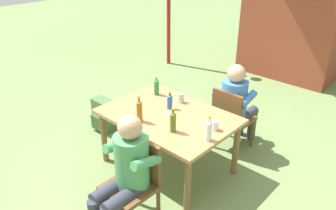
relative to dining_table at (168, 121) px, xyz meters
name	(u,v)px	position (x,y,z in m)	size (l,w,h in m)	color
ground_plane	(168,166)	(0.00, 0.00, -0.64)	(24.00, 24.00, 0.00)	#6B844C
dining_table	(168,121)	(0.00, 0.00, 0.00)	(1.49, 1.04, 0.73)	#A37547
chair_far_right	(231,117)	(0.33, 0.82, -0.15)	(0.44, 0.44, 0.87)	brown
chair_near_right	(136,179)	(0.33, -0.82, -0.15)	(0.44, 0.44, 0.87)	brown
person_in_white_shirt	(237,102)	(0.33, 0.93, 0.01)	(0.47, 0.61, 1.18)	#3D70B2
person_in_plaid_shirt	(126,170)	(0.33, -0.93, 0.01)	(0.47, 0.61, 1.18)	#4C935B
bottle_amber	(139,110)	(-0.12, -0.32, 0.22)	(0.06, 0.06, 0.31)	#996019
bottle_clear	(209,130)	(0.65, -0.12, 0.20)	(0.06, 0.06, 0.28)	white
bottle_blue	(170,101)	(-0.09, 0.12, 0.18)	(0.06, 0.06, 0.22)	#2D56A3
bottle_green	(157,87)	(-0.47, 0.29, 0.19)	(0.06, 0.06, 0.25)	#287A38
bottle_olive	(173,121)	(0.29, -0.23, 0.21)	(0.06, 0.06, 0.28)	#566623
cup_glass	(215,125)	(0.59, 0.09, 0.14)	(0.07, 0.07, 0.10)	silver
cup_steel	(181,98)	(-0.09, 0.33, 0.14)	(0.07, 0.07, 0.12)	#B2B7BC
table_knife	(170,115)	(0.03, 0.00, 0.09)	(0.24, 0.07, 0.01)	silver
backpack_by_near_side	(104,115)	(-1.28, 0.02, -0.41)	(0.33, 0.25, 0.47)	#47663D
brick_kiosk	(303,0)	(-0.31, 4.16, 0.79)	(2.09, 1.67, 2.74)	brown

